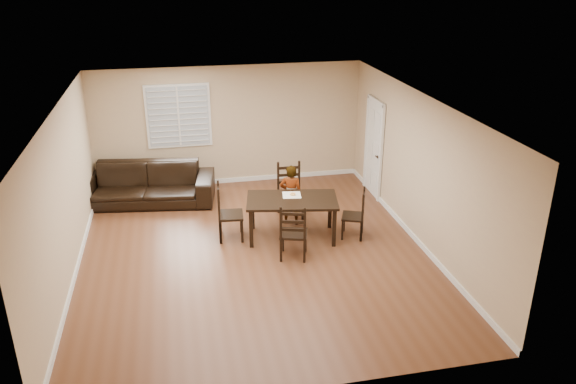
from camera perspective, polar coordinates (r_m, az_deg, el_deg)
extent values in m
plane|color=brown|center=(10.02, -3.47, -6.21)|extent=(7.00, 7.00, 0.00)
cube|color=tan|center=(12.74, -5.99, 6.69)|extent=(6.00, 0.04, 2.70)
cube|color=tan|center=(6.36, 1.07, -10.47)|extent=(6.00, 0.04, 2.70)
cube|color=tan|center=(9.53, -21.79, -0.45)|extent=(0.04, 7.00, 2.70)
cube|color=tan|center=(10.26, 13.16, 2.24)|extent=(0.04, 7.00, 2.70)
cube|color=white|center=(9.03, -3.87, 8.98)|extent=(6.00, 7.00, 0.04)
cube|color=white|center=(12.55, -11.06, 7.57)|extent=(1.40, 0.08, 1.40)
cube|color=white|center=(12.27, 8.71, 4.34)|extent=(0.06, 0.94, 2.05)
cylinder|color=#332114|center=(12.02, 9.04, 3.55)|extent=(0.06, 0.06, 0.02)
cube|color=white|center=(13.14, -5.76, 1.21)|extent=(6.00, 0.03, 0.10)
cube|color=white|center=(10.08, -20.64, -7.26)|extent=(0.03, 7.00, 0.10)
cube|color=white|center=(10.77, 12.47, -4.26)|extent=(0.03, 7.00, 0.10)
cube|color=black|center=(10.23, 0.41, -0.84)|extent=(1.78, 1.20, 0.05)
cube|color=black|center=(10.05, -3.76, -3.77)|extent=(0.08, 0.08, 0.72)
cube|color=black|center=(10.10, 4.70, -3.66)|extent=(0.08, 0.08, 0.72)
cube|color=black|center=(10.74, -3.63, -1.95)|extent=(0.08, 0.08, 0.72)
cube|color=black|center=(10.79, 4.28, -1.86)|extent=(0.08, 0.08, 0.72)
cube|color=black|center=(11.19, 0.24, -0.25)|extent=(0.51, 0.48, 0.04)
cube|color=black|center=(11.35, 0.07, 0.51)|extent=(0.49, 0.06, 1.09)
cube|color=black|center=(11.08, -0.68, -1.89)|extent=(0.05, 0.05, 0.45)
cube|color=black|center=(11.15, 1.49, -1.74)|extent=(0.05, 0.05, 0.45)
cube|color=black|center=(11.44, -0.98, -1.08)|extent=(0.05, 0.05, 0.45)
cube|color=black|center=(11.50, 1.12, -0.94)|extent=(0.05, 0.05, 0.45)
cube|color=black|center=(9.69, 0.57, -4.26)|extent=(0.57, 0.54, 0.04)
cube|color=black|center=(9.48, 0.49, -4.41)|extent=(0.46, 0.17, 1.03)
cube|color=black|center=(9.95, 1.79, -5.01)|extent=(0.05, 0.05, 0.42)
cube|color=black|center=(9.97, -0.52, -4.93)|extent=(0.05, 0.05, 0.42)
cube|color=black|center=(9.62, 1.69, -6.03)|extent=(0.05, 0.05, 0.42)
cube|color=black|center=(9.64, -0.71, -5.95)|extent=(0.05, 0.05, 0.42)
cube|color=black|center=(10.37, -5.85, -2.35)|extent=(0.49, 0.52, 0.04)
cube|color=black|center=(10.34, -7.00, -2.02)|extent=(0.08, 0.49, 1.08)
cube|color=black|center=(10.29, -4.68, -4.01)|extent=(0.05, 0.05, 0.44)
cube|color=black|center=(10.67, -4.79, -3.00)|extent=(0.05, 0.05, 0.44)
cube|color=black|center=(10.29, -6.84, -4.11)|extent=(0.05, 0.05, 0.44)
cube|color=black|center=(10.67, -6.87, -3.10)|extent=(0.05, 0.05, 0.44)
cube|color=black|center=(10.47, 6.61, -2.48)|extent=(0.52, 0.54, 0.04)
cube|color=black|center=(10.44, 7.60, -2.22)|extent=(0.19, 0.41, 0.94)
cube|color=black|center=(10.74, 5.72, -3.03)|extent=(0.05, 0.05, 0.39)
cube|color=black|center=(10.41, 5.55, -3.90)|extent=(0.05, 0.05, 0.39)
cube|color=black|center=(10.73, 7.53, -3.16)|extent=(0.05, 0.05, 0.39)
cube|color=black|center=(10.40, 7.42, -4.03)|extent=(0.05, 0.05, 0.39)
imported|color=gray|center=(10.84, 0.30, -0.29)|extent=(0.51, 0.43, 1.20)
cube|color=beige|center=(10.39, 0.38, -0.30)|extent=(0.38, 0.38, 0.00)
torus|color=#D5954C|center=(10.39, 0.49, -0.20)|extent=(0.11, 0.11, 0.03)
torus|color=white|center=(10.38, 0.49, -0.14)|extent=(0.10, 0.10, 0.02)
imported|color=black|center=(12.23, -14.22, 0.78)|extent=(2.96, 1.50, 0.83)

